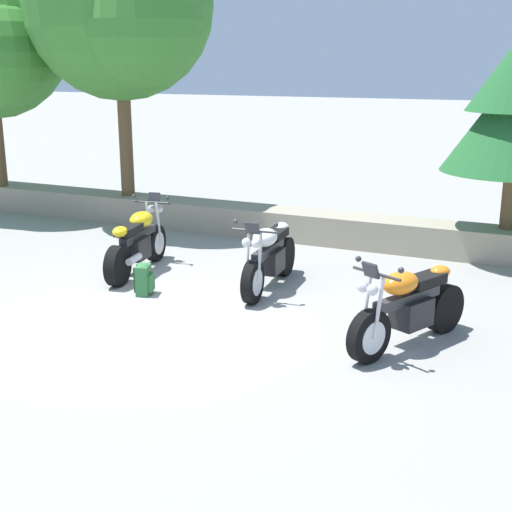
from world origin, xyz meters
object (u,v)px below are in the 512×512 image
rider_backpack (144,278)px  leafy_tree_mid_left (123,8)px  motorcycle_white_centre (269,257)px  motorcycle_orange_far_right (408,308)px  motorcycle_yellow_near_left (138,243)px

rider_backpack → leafy_tree_mid_left: bearing=126.1°
motorcycle_white_centre → motorcycle_orange_far_right: (2.38, -1.35, 0.00)m
motorcycle_yellow_near_left → motorcycle_white_centre: (2.26, 0.08, 0.00)m
motorcycle_yellow_near_left → motorcycle_orange_far_right: 4.82m
motorcycle_yellow_near_left → leafy_tree_mid_left: (-2.19, 3.05, 3.83)m
rider_backpack → leafy_tree_mid_left: leafy_tree_mid_left is taller
motorcycle_white_centre → motorcycle_orange_far_right: size_ratio=1.06×
motorcycle_orange_far_right → motorcycle_yellow_near_left: bearing=164.7°
motorcycle_orange_far_right → rider_backpack: (-3.93, 0.34, -0.24)m
motorcycle_yellow_near_left → rider_backpack: bearing=-52.4°
leafy_tree_mid_left → motorcycle_yellow_near_left: bearing=-54.3°
motorcycle_orange_far_right → leafy_tree_mid_left: 8.94m
motorcycle_orange_far_right → rider_backpack: motorcycle_orange_far_right is taller
motorcycle_orange_far_right → rider_backpack: size_ratio=4.13×
motorcycle_white_centre → leafy_tree_mid_left: leafy_tree_mid_left is taller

